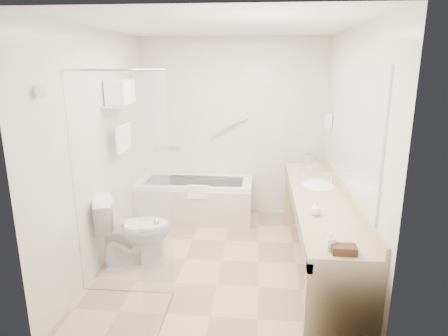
# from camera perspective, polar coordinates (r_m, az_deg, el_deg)

# --- Properties ---
(floor) EXTENTS (3.20, 3.20, 0.00)m
(floor) POSITION_cam_1_polar(r_m,az_deg,el_deg) (4.62, -0.35, -13.06)
(floor) COLOR tan
(floor) RESTS_ON ground
(ceiling) EXTENTS (2.60, 3.20, 0.10)m
(ceiling) POSITION_cam_1_polar(r_m,az_deg,el_deg) (4.08, -0.41, 19.61)
(ceiling) COLOR silver
(ceiling) RESTS_ON wall_back
(wall_back) EXTENTS (2.60, 0.10, 2.50)m
(wall_back) POSITION_cam_1_polar(r_m,az_deg,el_deg) (5.74, 1.18, 5.79)
(wall_back) COLOR silver
(wall_back) RESTS_ON ground
(wall_front) EXTENTS (2.60, 0.10, 2.50)m
(wall_front) POSITION_cam_1_polar(r_m,az_deg,el_deg) (2.65, -3.75, -5.47)
(wall_front) COLOR silver
(wall_front) RESTS_ON ground
(wall_left) EXTENTS (0.10, 3.20, 2.50)m
(wall_left) POSITION_cam_1_polar(r_m,az_deg,el_deg) (4.49, -17.15, 2.48)
(wall_left) COLOR silver
(wall_left) RESTS_ON ground
(wall_right) EXTENTS (0.10, 3.20, 2.50)m
(wall_right) POSITION_cam_1_polar(r_m,az_deg,el_deg) (4.25, 17.35, 1.79)
(wall_right) COLOR silver
(wall_right) RESTS_ON ground
(bathtub) EXTENTS (1.60, 0.73, 0.59)m
(bathtub) POSITION_cam_1_polar(r_m,az_deg,el_deg) (5.69, -4.17, -4.47)
(bathtub) COLOR silver
(bathtub) RESTS_ON floor
(grab_bar_short) EXTENTS (0.40, 0.03, 0.03)m
(grab_bar_short) POSITION_cam_1_polar(r_m,az_deg,el_deg) (5.90, -8.12, 2.93)
(grab_bar_short) COLOR silver
(grab_bar_short) RESTS_ON wall_back
(grab_bar_long) EXTENTS (0.53, 0.03, 0.33)m
(grab_bar_long) POSITION_cam_1_polar(r_m,az_deg,el_deg) (5.70, 0.65, 5.74)
(grab_bar_long) COLOR silver
(grab_bar_long) RESTS_ON wall_back
(shower_enclosure) EXTENTS (0.96, 0.91, 2.11)m
(shower_enclosure) POSITION_cam_1_polar(r_m,az_deg,el_deg) (3.47, -12.32, -3.97)
(shower_enclosure) COLOR silver
(shower_enclosure) RESTS_ON floor
(towel_shelf) EXTENTS (0.24, 0.55, 0.81)m
(towel_shelf) POSITION_cam_1_polar(r_m,az_deg,el_deg) (4.69, -14.53, 9.43)
(towel_shelf) COLOR silver
(towel_shelf) RESTS_ON wall_left
(vanity_counter) EXTENTS (0.55, 2.70, 0.95)m
(vanity_counter) POSITION_cam_1_polar(r_m,az_deg,el_deg) (4.24, 13.45, -6.61)
(vanity_counter) COLOR tan
(vanity_counter) RESTS_ON floor
(sink) EXTENTS (0.40, 0.52, 0.14)m
(sink) POSITION_cam_1_polar(r_m,az_deg,el_deg) (4.56, 13.28, -2.66)
(sink) COLOR silver
(sink) RESTS_ON vanity_counter
(faucet) EXTENTS (0.03, 0.03, 0.14)m
(faucet) POSITION_cam_1_polar(r_m,az_deg,el_deg) (4.55, 15.18, -1.37)
(faucet) COLOR silver
(faucet) RESTS_ON vanity_counter
(mirror) EXTENTS (0.02, 2.00, 1.20)m
(mirror) POSITION_cam_1_polar(r_m,az_deg,el_deg) (4.05, 17.97, 5.43)
(mirror) COLOR #B6BCC3
(mirror) RESTS_ON wall_right
(hairdryer_unit) EXTENTS (0.08, 0.10, 0.18)m
(hairdryer_unit) POSITION_cam_1_polar(r_m,az_deg,el_deg) (5.22, 14.66, 6.60)
(hairdryer_unit) COLOR silver
(hairdryer_unit) RESTS_ON wall_right
(toilet) EXTENTS (0.91, 0.70, 0.79)m
(toilet) POSITION_cam_1_polar(r_m,az_deg,el_deg) (4.50, -12.81, -8.67)
(toilet) COLOR silver
(toilet) RESTS_ON floor
(amenity_basket) EXTENTS (0.17, 0.12, 0.06)m
(amenity_basket) POSITION_cam_1_polar(r_m,az_deg,el_deg) (3.02, 16.78, -11.07)
(amenity_basket) COLOR #4F2C1C
(amenity_basket) RESTS_ON vanity_counter
(soap_bottle_a) EXTENTS (0.09, 0.14, 0.06)m
(soap_bottle_a) POSITION_cam_1_polar(r_m,az_deg,el_deg) (3.05, 14.91, -10.66)
(soap_bottle_a) COLOR silver
(soap_bottle_a) RESTS_ON vanity_counter
(soap_bottle_b) EXTENTS (0.12, 0.15, 0.10)m
(soap_bottle_b) POSITION_cam_1_polar(r_m,az_deg,el_deg) (3.65, 13.00, -5.80)
(soap_bottle_b) COLOR silver
(soap_bottle_b) RESTS_ON vanity_counter
(water_bottle_left) EXTENTS (0.06, 0.06, 0.19)m
(water_bottle_left) POSITION_cam_1_polar(r_m,az_deg,el_deg) (4.99, 12.88, 0.32)
(water_bottle_left) COLOR silver
(water_bottle_left) RESTS_ON vanity_counter
(water_bottle_mid) EXTENTS (0.05, 0.05, 0.17)m
(water_bottle_mid) POSITION_cam_1_polar(r_m,az_deg,el_deg) (5.34, 11.77, 1.22)
(water_bottle_mid) COLOR silver
(water_bottle_mid) RESTS_ON vanity_counter
(water_bottle_right) EXTENTS (0.07, 0.07, 0.22)m
(water_bottle_right) POSITION_cam_1_polar(r_m,az_deg,el_deg) (5.09, 11.90, 0.80)
(water_bottle_right) COLOR silver
(water_bottle_right) RESTS_ON vanity_counter
(drinking_glass_near) EXTENTS (0.08, 0.08, 0.10)m
(drinking_glass_near) POSITION_cam_1_polar(r_m,az_deg,el_deg) (4.90, 12.07, -0.40)
(drinking_glass_near) COLOR silver
(drinking_glass_near) RESTS_ON vanity_counter
(drinking_glass_far) EXTENTS (0.10, 0.10, 0.10)m
(drinking_glass_far) POSITION_cam_1_polar(r_m,az_deg,el_deg) (4.79, 10.23, -0.60)
(drinking_glass_far) COLOR silver
(drinking_glass_far) RESTS_ON vanity_counter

